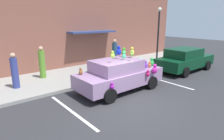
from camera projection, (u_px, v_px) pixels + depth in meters
The scene contains 12 objects.
ground_plane at pixel (130, 105), 7.90m from camera, with size 60.00×60.00×0.00m, color #2D2D30.
sidewalk at pixel (72, 76), 11.62m from camera, with size 24.00×4.00×0.15m, color gray.
storefront_building at pixel (54, 23), 12.45m from camera, with size 24.00×1.25×6.40m.
parking_stripe_front at pixel (164, 81), 10.92m from camera, with size 0.12×3.60×0.01m, color silver.
parking_stripe_rear at pixel (71, 111), 7.33m from camera, with size 0.12×3.60×0.01m, color silver.
plush_covered_car at pixel (119, 74), 9.35m from camera, with size 4.39×2.17×2.19m.
parked_sedan_behind at pixel (185, 59), 12.96m from camera, with size 4.58×2.02×1.54m.
teddy_bear_on_sidewalk at pixel (101, 70), 11.56m from camera, with size 0.36×0.30×0.69m.
street_lamp_post at pixel (158, 31), 13.65m from camera, with size 0.28×0.28×4.07m.
pedestrian_near_shopfront at pixel (42, 63), 10.87m from camera, with size 0.34×0.34×1.81m.
pedestrian_walking_past at pixel (15, 72), 9.23m from camera, with size 0.33×0.33×1.73m.
pedestrian_by_lamp at pixel (115, 53), 14.03m from camera, with size 0.37×0.37×1.88m.
Camera 1 is at (-5.18, -5.16, 3.39)m, focal length 30.76 mm.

